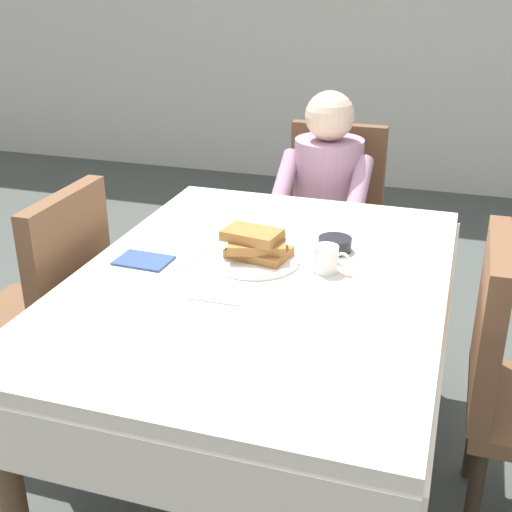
{
  "coord_description": "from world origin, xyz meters",
  "views": [
    {
      "loc": [
        0.55,
        -1.77,
        1.62
      ],
      "look_at": [
        -0.02,
        0.03,
        0.79
      ],
      "focal_mm": 47.44,
      "sensor_mm": 36.0,
      "label": 1
    }
  ],
  "objects": [
    {
      "name": "cup_coffee",
      "position": [
        0.18,
        0.09,
        0.78
      ],
      "size": [
        0.11,
        0.08,
        0.08
      ],
      "color": "white",
      "rests_on": "dining_table_main"
    },
    {
      "name": "fork_left_of_plate",
      "position": [
        -0.24,
        0.07,
        0.74
      ],
      "size": [
        0.03,
        0.18,
        0.0
      ],
      "primitive_type": "cube",
      "rotation": [
        0.0,
        0.0,
        1.46
      ],
      "color": "silver",
      "rests_on": "dining_table_main"
    },
    {
      "name": "plate_breakfast",
      "position": [
        -0.05,
        0.09,
        0.75
      ],
      "size": [
        0.28,
        0.28,
        0.02
      ],
      "primitive_type": "cylinder",
      "color": "white",
      "rests_on": "dining_table_main"
    },
    {
      "name": "chair_diner",
      "position": [
        -0.02,
        1.17,
        0.53
      ],
      "size": [
        0.44,
        0.45,
        0.93
      ],
      "rotation": [
        0.0,
        0.0,
        3.14
      ],
      "color": "brown",
      "rests_on": "ground"
    },
    {
      "name": "diner_person",
      "position": [
        -0.02,
        1.01,
        0.67
      ],
      "size": [
        0.4,
        0.43,
        1.12
      ],
      "rotation": [
        0.0,
        0.0,
        3.14
      ],
      "color": "#B2849E",
      "rests_on": "ground"
    },
    {
      "name": "bowl_butter",
      "position": [
        0.18,
        0.26,
        0.76
      ],
      "size": [
        0.11,
        0.11,
        0.04
      ],
      "primitive_type": "cylinder",
      "color": "black",
      "rests_on": "dining_table_main"
    },
    {
      "name": "ground_plane",
      "position": [
        0.0,
        0.0,
        0.0
      ],
      "size": [
        14.0,
        14.0,
        0.0
      ],
      "primitive_type": "plane",
      "color": "#474C47"
    },
    {
      "name": "spoon_near_edge",
      "position": [
        -0.07,
        -0.21,
        0.74
      ],
      "size": [
        0.15,
        0.02,
        0.0
      ],
      "primitive_type": "cube",
      "rotation": [
        0.0,
        0.0,
        0.01
      ],
      "color": "silver",
      "rests_on": "dining_table_main"
    },
    {
      "name": "dining_table_main",
      "position": [
        0.0,
        0.0,
        0.65
      ],
      "size": [
        1.12,
        1.52,
        0.74
      ],
      "color": "silver",
      "rests_on": "ground"
    },
    {
      "name": "chair_left_side",
      "position": [
        -0.77,
        0.0,
        0.53
      ],
      "size": [
        0.45,
        0.44,
        0.93
      ],
      "rotation": [
        0.0,
        0.0,
        1.57
      ],
      "color": "brown",
      "rests_on": "ground"
    },
    {
      "name": "breakfast_stack",
      "position": [
        -0.04,
        0.1,
        0.8
      ],
      "size": [
        0.22,
        0.18,
        0.09
      ],
      "color": "#A36B33",
      "rests_on": "plate_breakfast"
    },
    {
      "name": "napkin_folded",
      "position": [
        -0.38,
        -0.02,
        0.74
      ],
      "size": [
        0.17,
        0.13,
        0.01
      ],
      "primitive_type": "cube",
      "rotation": [
        0.0,
        0.0,
        -0.04
      ],
      "color": "#334C7F",
      "rests_on": "dining_table_main"
    },
    {
      "name": "knife_right_of_plate",
      "position": [
        0.14,
        0.07,
        0.74
      ],
      "size": [
        0.03,
        0.2,
        0.0
      ],
      "primitive_type": "cube",
      "rotation": [
        0.0,
        0.0,
        1.64
      ],
      "color": "silver",
      "rests_on": "dining_table_main"
    }
  ]
}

